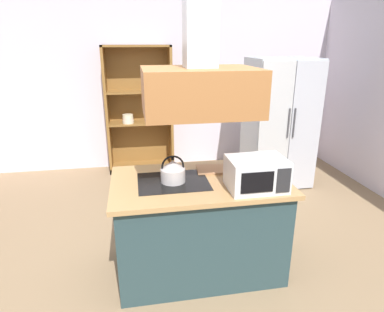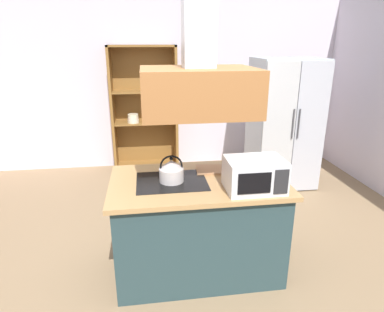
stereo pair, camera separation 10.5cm
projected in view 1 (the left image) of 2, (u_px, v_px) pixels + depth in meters
ground_plane at (184, 271)px, 3.11m from camera, size 7.80×7.80×0.00m
wall_back at (156, 86)px, 5.46m from camera, size 6.00×0.12×2.70m
kitchen_island at (199, 225)px, 3.03m from camera, size 1.52×0.91×0.90m
range_hood at (200, 77)px, 2.60m from camera, size 0.90×0.70×1.21m
refrigerator at (279, 123)px, 4.82m from camera, size 0.90×0.78×1.83m
dish_cabinet at (140, 117)px, 5.36m from camera, size 1.04×0.40×1.99m
kettle at (173, 171)px, 2.81m from camera, size 0.21×0.21×0.23m
cutting_board at (215, 169)px, 3.10m from camera, size 0.36×0.27×0.02m
microwave at (256, 174)px, 2.67m from camera, size 0.46×0.35×0.26m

